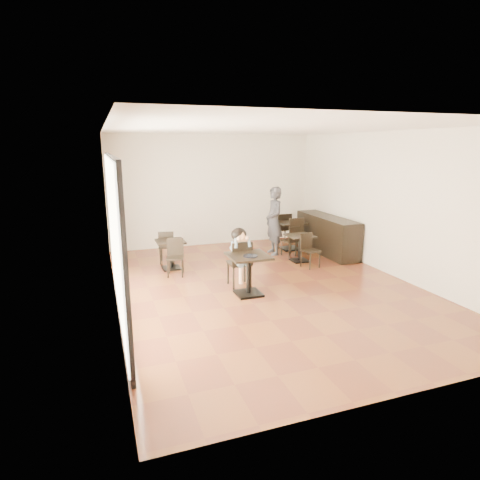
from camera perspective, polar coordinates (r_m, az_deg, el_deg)
name	(u,v)px	position (r m, az deg, el deg)	size (l,w,h in m)	color
floor	(266,287)	(8.46, 3.75, -6.63)	(6.00, 8.00, 0.01)	brown
ceiling	(269,128)	(7.96, 4.11, 15.56)	(6.00, 8.00, 0.01)	white
wall_back	(213,190)	(11.80, -3.84, 7.06)	(6.00, 0.01, 3.20)	silver
wall_front	(413,267)	(4.75, 23.41, -3.53)	(6.00, 0.01, 3.20)	silver
wall_left	(111,220)	(7.41, -17.92, 2.69)	(0.01, 8.00, 3.20)	silver
wall_right	(390,204)	(9.64, 20.59, 4.82)	(0.01, 8.00, 3.20)	silver
storefront_window	(115,237)	(6.96, -17.41, 0.39)	(0.04, 4.50, 2.60)	white
child_table	(248,275)	(7.89, 1.22, -4.99)	(0.77, 0.77, 0.81)	black
child_chair	(239,263)	(8.36, -0.11, -3.33)	(0.44, 0.44, 0.98)	black
child	(239,257)	(8.32, -0.11, -2.50)	(0.44, 0.62, 1.23)	slate
plate	(250,256)	(7.68, 1.49, -2.27)	(0.27, 0.27, 0.02)	black
pizza_slice	(242,238)	(8.03, 0.33, 0.25)	(0.29, 0.22, 0.07)	#DEB879
adult_patron	(274,221)	(10.77, 4.85, 2.72)	(0.66, 0.44, 1.82)	#38373D
cafe_table_mid	(300,248)	(10.27, 8.50, -1.16)	(0.64, 0.64, 0.68)	black
cafe_table_left	(171,255)	(9.68, -9.79, -2.08)	(0.65, 0.65, 0.69)	black
cafe_table_back	(290,235)	(11.41, 7.16, 0.64)	(0.75, 0.75, 0.79)	black
chair_mid_a	(290,241)	(10.73, 7.15, -0.11)	(0.37, 0.37, 0.82)	black
chair_mid_b	(311,251)	(9.79, 10.02, -1.52)	(0.37, 0.37, 0.82)	black
chair_left_a	(167,247)	(10.18, -10.34, -0.92)	(0.37, 0.37, 0.83)	black
chair_left_b	(175,258)	(9.13, -9.21, -2.53)	(0.37, 0.37, 0.83)	black
chair_back_a	(282,229)	(11.88, 5.99, 1.57)	(0.43, 0.43, 0.96)	black
chair_back_b	(299,237)	(10.92, 8.46, 0.45)	(0.43, 0.43, 0.96)	black
service_counter	(327,235)	(11.22, 12.25, 0.76)	(0.60, 2.40, 1.00)	black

